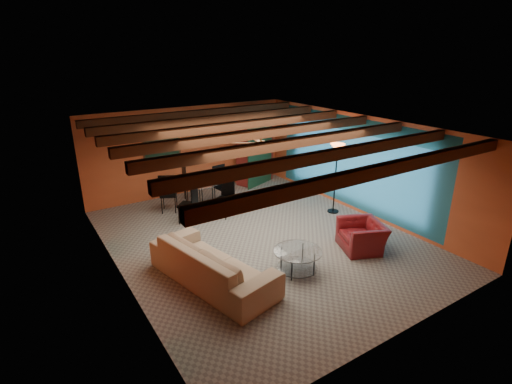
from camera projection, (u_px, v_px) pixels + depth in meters
room at (258, 142)px, 8.73m from camera, size 6.52×8.01×2.71m
sofa at (213, 263)px, 7.60m from camera, size 1.68×2.97×0.82m
armchair at (362, 236)px, 8.89m from camera, size 1.20×1.27×0.66m
coffee_table at (297, 261)px, 7.98m from camera, size 1.16×1.16×0.50m
dining_table at (199, 191)px, 10.96m from camera, size 2.47×2.47×1.13m
armoire at (255, 151)px, 13.11m from camera, size 1.40×1.03×2.21m
floor_lamp at (335, 179)px, 10.70m from camera, size 0.50×0.50×1.96m
ceiling_fan at (261, 143)px, 8.64m from camera, size 1.50×1.50×0.44m
painting at (162, 145)px, 11.56m from camera, size 1.05×0.03×0.65m
potted_plant at (255, 111)px, 12.66m from camera, size 0.42×0.38×0.43m
vase at (198, 168)px, 10.73m from camera, size 0.25×0.25×0.20m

